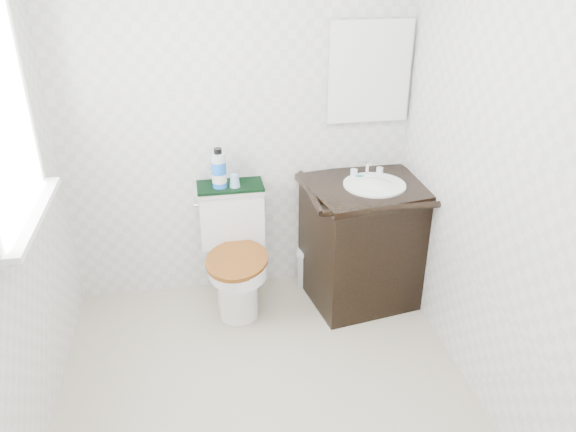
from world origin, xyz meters
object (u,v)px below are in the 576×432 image
object	(u,v)px
vanity	(365,239)
cup	(235,181)
toilet	(235,257)
trash_bin	(310,266)
mouthwash_bottle	(219,170)

from	to	relation	value
vanity	cup	xyz separation A→B (m)	(-0.82, 0.15, 0.41)
toilet	cup	size ratio (longest dim) A/B	9.66
vanity	trash_bin	xyz separation A→B (m)	(-0.32, 0.20, -0.29)
cup	toilet	bearing A→B (deg)	-107.87
toilet	cup	distance (m)	0.50
mouthwash_bottle	cup	size ratio (longest dim) A/B	3.11
trash_bin	cup	distance (m)	0.86
toilet	vanity	distance (m)	0.85
vanity	mouthwash_bottle	world-z (taller)	mouthwash_bottle
vanity	mouthwash_bottle	distance (m)	1.04
toilet	trash_bin	bearing A→B (deg)	13.98
toilet	mouthwash_bottle	world-z (taller)	mouthwash_bottle
mouthwash_bottle	toilet	bearing A→B (deg)	-56.68
cup	mouthwash_bottle	bearing A→B (deg)	171.49
trash_bin	mouthwash_bottle	world-z (taller)	mouthwash_bottle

